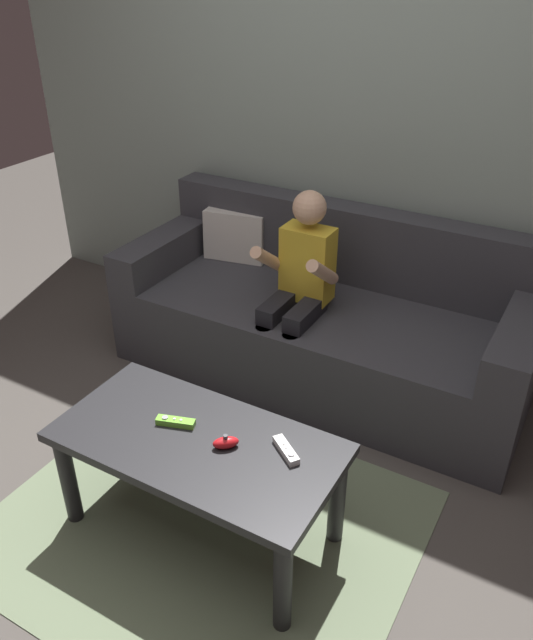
# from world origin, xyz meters

# --- Properties ---
(ground_plane) EXTENTS (8.47, 8.47, 0.00)m
(ground_plane) POSITION_xyz_m (0.00, 0.00, 0.00)
(ground_plane) COLOR #4C4742
(wall_back) EXTENTS (4.24, 0.05, 2.50)m
(wall_back) POSITION_xyz_m (0.00, 1.70, 1.25)
(wall_back) COLOR gray
(wall_back) RESTS_ON ground
(couch) EXTENTS (2.01, 0.80, 0.80)m
(couch) POSITION_xyz_m (0.02, 1.30, 0.29)
(couch) COLOR #38383D
(couch) RESTS_ON ground
(person_seated_on_couch) EXTENTS (0.33, 0.41, 0.98)m
(person_seated_on_couch) POSITION_xyz_m (-0.04, 1.12, 0.56)
(person_seated_on_couch) COLOR black
(person_seated_on_couch) RESTS_ON ground
(coffee_table) EXTENTS (1.01, 0.51, 0.44)m
(coffee_table) POSITION_xyz_m (0.09, 0.12, 0.37)
(coffee_table) COLOR #232326
(coffee_table) RESTS_ON ground
(area_rug) EXTENTS (1.54, 1.27, 0.01)m
(area_rug) POSITION_xyz_m (0.09, 0.12, 0.00)
(area_rug) COLOR #6B7A5B
(area_rug) RESTS_ON ground
(game_remote_lime_near_edge) EXTENTS (0.14, 0.08, 0.03)m
(game_remote_lime_near_edge) POSITION_xyz_m (-0.02, 0.15, 0.45)
(game_remote_lime_near_edge) COLOR #72C638
(game_remote_lime_near_edge) RESTS_ON coffee_table
(nunchuk_red) EXTENTS (0.10, 0.09, 0.05)m
(nunchuk_red) POSITION_xyz_m (0.20, 0.14, 0.46)
(nunchuk_red) COLOR red
(nunchuk_red) RESTS_ON coffee_table
(game_remote_white_far_corner) EXTENTS (0.13, 0.11, 0.03)m
(game_remote_white_far_corner) POSITION_xyz_m (0.39, 0.21, 0.45)
(game_remote_white_far_corner) COLOR white
(game_remote_white_far_corner) RESTS_ON coffee_table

